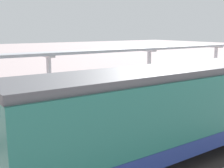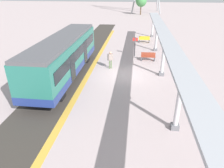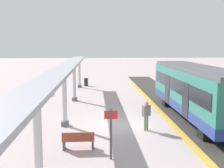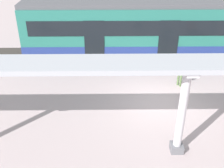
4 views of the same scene
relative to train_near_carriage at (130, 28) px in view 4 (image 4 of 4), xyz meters
The scene contains 7 objects.
ground_plane 5.61m from the train_near_carriage, 10.99° to the left, with size 176.00×176.00×0.00m, color #B4A0A1.
tactile_edge_strip 2.77m from the train_near_carriage, 29.06° to the left, with size 0.45×39.13×0.01m, color gold.
trackbed 2.09m from the train_near_carriage, 90.30° to the left, with size 3.20×51.13×0.01m, color #38332D.
train_near_carriage is the anchor object (origin of this frame).
canopy_pillar_third 8.44m from the train_near_carriage, ahead, with size 1.10×0.44×3.37m.
canopy_beam 8.59m from the train_near_carriage, ahead, with size 1.20×31.47×0.16m, color #A8AAB2.
passenger_waiting_near_edge 4.36m from the train_near_carriage, 32.46° to the left, with size 0.53×0.45×1.69m.
Camera 4 is at (10.59, -2.27, 6.97)m, focal length 44.22 mm.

